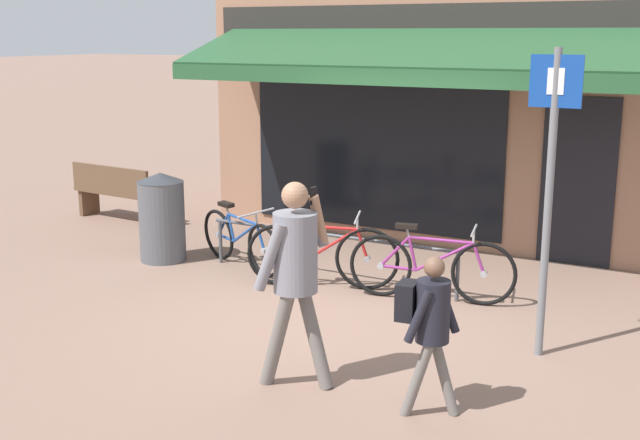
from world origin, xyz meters
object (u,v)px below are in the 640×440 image
Objects in this scene: bicycle_blue at (240,240)px; bicycle_purple at (431,267)px; pedestrian_child at (429,317)px; parking_sign at (550,175)px; litter_bin at (162,217)px; bicycle_red at (322,255)px; park_bench at (117,191)px; pedestrian_adult at (295,263)px.

bicycle_purple is (2.52, -0.05, 0.02)m from bicycle_blue.
pedestrian_child reaches higher than bicycle_blue.
bicycle_blue is 4.26m from parking_sign.
litter_bin is 0.42× the size of parking_sign.
bicycle_blue is 1.25× the size of pedestrian_child.
bicycle_blue is 0.58× the size of parking_sign.
bicycle_red is 0.61× the size of parking_sign.
litter_bin is at bearing -29.82° from park_bench.
pedestrian_child is 0.77× the size of park_bench.
pedestrian_adult is 1.16m from pedestrian_child.
bicycle_red is 4.63m from park_bench.
pedestrian_child reaches higher than bicycle_red.
parking_sign is (5.00, -0.80, 1.08)m from litter_bin.
bicycle_purple is at bearing 146.25° from parking_sign.
bicycle_purple is 3.59m from litter_bin.
pedestrian_adult is at bearing -106.54° from bicycle_purple.
pedestrian_adult reaches higher than park_bench.
pedestrian_child is at bearing -27.80° from litter_bin.
pedestrian_child is at bearing -106.44° from parking_sign.
pedestrian_adult is 0.63× the size of parking_sign.
pedestrian_child is 1.11× the size of litter_bin.
parking_sign reaches higher than pedestrian_adult.
bicycle_purple is 2.66m from pedestrian_adult.
parking_sign reaches higher than bicycle_purple.
park_bench reaches higher than bicycle_purple.
pedestrian_adult is at bearing -134.54° from parking_sign.
pedestrian_adult is at bearing 175.60° from pedestrian_child.
parking_sign is 1.67× the size of park_bench.
bicycle_purple is at bearing -8.13° from park_bench.
park_bench is at bearing 150.14° from pedestrian_adult.
bicycle_blue is 0.94× the size of bicycle_red.
bicycle_blue is 3.35m from park_bench.
parking_sign is (3.93, -0.99, 1.30)m from bicycle_blue.
parking_sign is at bearing -12.87° from park_bench.
bicycle_red is (1.27, -0.22, 0.04)m from bicycle_blue.
pedestrian_adult reaches higher than pedestrian_child.
litter_bin is at bearing 159.55° from bicycle_red.
pedestrian_adult reaches higher than bicycle_purple.
park_bench is (-7.06, 2.21, -1.19)m from parking_sign.
bicycle_red is at bearing 119.20° from pedestrian_adult.
bicycle_red reaches higher than bicycle_purple.
bicycle_red reaches higher than bicycle_blue.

